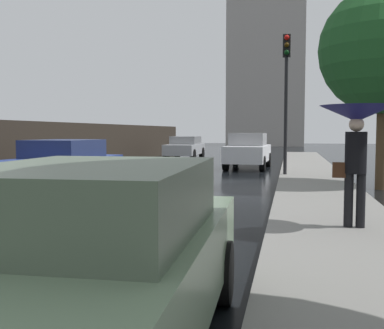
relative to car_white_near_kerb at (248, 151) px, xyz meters
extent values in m
cube|color=gray|center=(2.56, -15.91, -0.72)|extent=(2.20, 60.00, 0.14)
cube|color=silver|center=(0.00, 0.02, -0.12)|extent=(1.81, 4.09, 0.70)
cube|color=gray|center=(0.00, -0.06, 0.50)|extent=(1.53, 1.94, 0.54)
cylinder|color=black|center=(-0.71, 1.38, -0.47)|extent=(0.24, 0.64, 0.63)
cylinder|color=black|center=(0.81, 1.32, -0.47)|extent=(0.24, 0.64, 0.63)
cylinder|color=black|center=(-0.81, -1.28, -0.47)|extent=(0.24, 0.64, 0.63)
cylinder|color=black|center=(0.71, -1.34, -0.47)|extent=(0.24, 0.64, 0.63)
cube|color=navy|center=(-4.34, -8.79, -0.16)|extent=(2.13, 4.22, 0.59)
cube|color=navy|center=(-4.33, -8.63, 0.37)|extent=(1.76, 2.07, 0.49)
cylinder|color=black|center=(-3.59, -10.20, -0.46)|extent=(0.27, 0.68, 0.66)
cylinder|color=black|center=(-5.28, -10.08, -0.46)|extent=(0.27, 0.68, 0.66)
cylinder|color=black|center=(-3.40, -7.50, -0.46)|extent=(0.27, 0.68, 0.66)
cylinder|color=black|center=(-5.09, -7.38, -0.46)|extent=(0.27, 0.68, 0.66)
cube|color=#B2B5BA|center=(-4.05, 5.30, -0.17)|extent=(1.65, 4.06, 0.57)
cube|color=gray|center=(-4.05, 5.56, 0.34)|extent=(1.44, 2.16, 0.44)
cylinder|color=black|center=(-3.30, 3.97, -0.45)|extent=(0.23, 0.68, 0.68)
cylinder|color=black|center=(-4.78, 3.96, -0.45)|extent=(0.23, 0.68, 0.68)
cylinder|color=black|center=(-3.32, 6.65, -0.45)|extent=(0.23, 0.68, 0.68)
cylinder|color=black|center=(-4.81, 6.63, -0.45)|extent=(0.23, 0.68, 0.68)
cube|color=slate|center=(0.44, -17.59, -0.17)|extent=(1.82, 4.17, 0.63)
cube|color=#4D5C49|center=(0.44, -17.48, 0.38)|extent=(1.55, 2.05, 0.48)
cylinder|color=black|center=(-0.38, -16.26, -0.49)|extent=(0.24, 0.61, 0.61)
cylinder|color=black|center=(1.17, -16.21, -0.49)|extent=(0.24, 0.61, 0.61)
cylinder|color=black|center=(2.89, -12.92, -0.23)|extent=(0.14, 0.14, 0.84)
cylinder|color=black|center=(2.71, -12.91, -0.23)|extent=(0.14, 0.14, 0.84)
cylinder|color=black|center=(2.80, -12.92, 0.52)|extent=(0.33, 0.33, 0.65)
sphere|color=beige|center=(2.80, -12.92, 0.96)|extent=(0.23, 0.23, 0.23)
cube|color=#3F2314|center=(2.56, -12.90, 0.24)|extent=(0.21, 0.12, 0.24)
cylinder|color=#4C4C51|center=(2.80, -12.92, 0.85)|extent=(0.02, 0.02, 0.80)
cone|color=navy|center=(2.80, -12.92, 1.12)|extent=(1.12, 1.12, 0.25)
cylinder|color=black|center=(1.64, -3.95, 1.37)|extent=(0.12, 0.12, 4.05)
cube|color=black|center=(1.64, -3.95, 3.77)|extent=(0.26, 0.26, 0.75)
sphere|color=red|center=(1.64, -4.13, 4.02)|extent=(0.17, 0.17, 0.17)
sphere|color=#392405|center=(1.64, -4.13, 3.77)|extent=(0.17, 0.17, 0.17)
sphere|color=black|center=(1.64, -4.13, 3.52)|extent=(0.17, 0.17, 0.17)
cylinder|color=#4C3823|center=(4.31, -6.61, 0.53)|extent=(0.30, 0.30, 2.64)
sphere|color=#1E5123|center=(4.31, -6.61, 3.10)|extent=(3.57, 3.57, 3.57)
cube|color=#9E9993|center=(-0.87, 34.98, 12.56)|extent=(8.53, 9.80, 26.70)
camera|label=1|loc=(1.80, -20.50, 0.85)|focal=43.67mm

